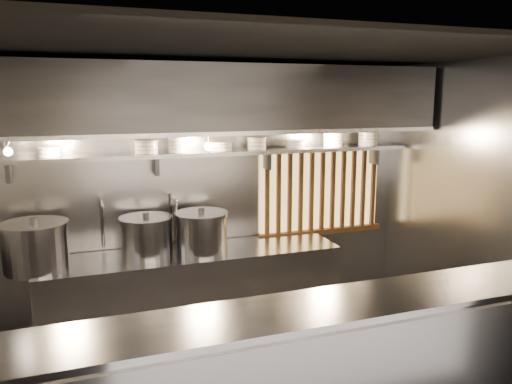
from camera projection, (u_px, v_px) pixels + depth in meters
ceiling at (259, 49)px, 3.75m from camera, size 4.50×4.50×0.00m
wall_back at (212, 195)px, 5.40m from camera, size 4.50×0.00×4.50m
wall_right at (480, 209)px, 4.76m from camera, size 0.00×3.00×3.00m
cooking_bench at (194, 294)px, 5.14m from camera, size 3.00×0.70×0.90m
bowl_shelf at (215, 153)px, 5.14m from camera, size 4.40×0.34×0.04m
exhaust_hood at (220, 99)px, 4.84m from camera, size 4.40×0.81×0.65m
wood_screen at (321, 190)px, 5.79m from camera, size 1.56×0.09×1.04m
faucet_left at (102, 215)px, 4.91m from camera, size 0.04×0.30×0.50m
faucet_right at (173, 209)px, 5.14m from camera, size 0.04×0.30×0.50m
heat_lamp at (4, 145)px, 4.05m from camera, size 0.25×0.35×0.20m
pendant_bulb at (209, 146)px, 4.98m from camera, size 0.09×0.09×0.19m
stock_pot_left at (36, 246)px, 4.51m from camera, size 0.65×0.65×0.48m
stock_pot_mid at (202, 232)px, 5.02m from camera, size 0.56×0.56×0.45m
stock_pot_right at (147, 236)px, 4.90m from camera, size 0.53×0.53×0.44m
bowl_stack_0 at (50, 152)px, 4.61m from camera, size 0.21×0.21×0.09m
bowl_stack_1 at (146, 147)px, 4.90m from camera, size 0.24×0.24×0.13m
bowl_stack_2 at (177, 144)px, 4.99m from camera, size 0.20×0.20×0.17m
bowl_stack_3 at (221, 146)px, 5.15m from camera, size 0.24×0.24×0.09m
bowl_stack_4 at (257, 143)px, 5.28m from camera, size 0.21×0.21×0.13m
bowl_stack_5 at (295, 144)px, 5.43m from camera, size 0.23×0.23×0.09m
bowl_stack_6 at (333, 139)px, 5.57m from camera, size 0.24×0.24×0.17m
bowl_stack_7 at (368, 138)px, 5.72m from camera, size 0.24×0.24×0.17m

